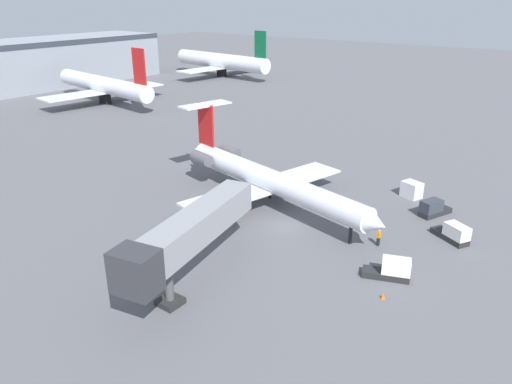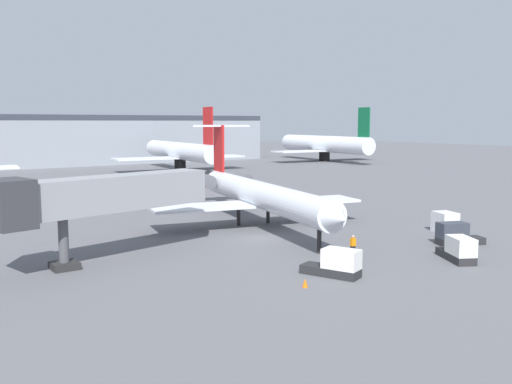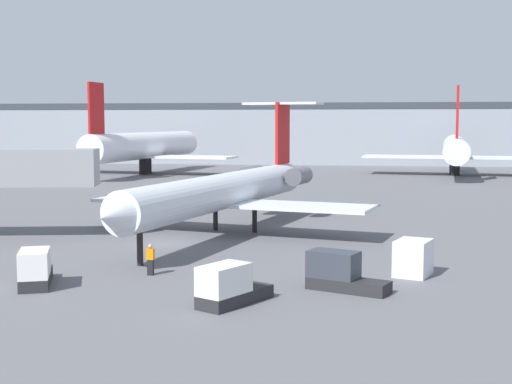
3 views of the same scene
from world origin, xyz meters
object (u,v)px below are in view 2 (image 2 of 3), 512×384
object	(u,v)px
jet_bridge	(95,196)
ground_crew_marshaller	(353,246)
parked_airliner_centre	(180,151)
baggage_tug_trailing	(336,264)
parked_airliner_east_mid	(325,144)
baggage_tug_lead	(458,250)
cargo_container_uld	(445,222)
baggage_tug_spare	(456,235)
traffic_cone_near	(305,283)
regional_jet	(257,193)

from	to	relation	value
jet_bridge	ground_crew_marshaller	distance (m)	19.64
jet_bridge	parked_airliner_centre	bearing A→B (deg)	57.27
baggage_tug_trailing	parked_airliner_east_mid	size ratio (longest dim) A/B	0.12
jet_bridge	baggage_tug_lead	bearing A→B (deg)	-35.00
baggage_tug_trailing	cargo_container_uld	distance (m)	19.59
baggage_tug_spare	traffic_cone_near	bearing A→B (deg)	-173.65
baggage_tug_spare	traffic_cone_near	xyz separation A→B (m)	(-18.42, -2.05, -0.56)
jet_bridge	baggage_tug_trailing	xyz separation A→B (m)	(11.64, -13.05, -4.08)
traffic_cone_near	baggage_tug_lead	bearing A→B (deg)	-6.63
cargo_container_uld	traffic_cone_near	size ratio (longest dim) A/B	4.80
ground_crew_marshaller	baggage_tug_trailing	size ratio (longest dim) A/B	0.40
jet_bridge	traffic_cone_near	bearing A→B (deg)	-58.84
baggage_tug_lead	traffic_cone_near	distance (m)	13.67
baggage_tug_lead	cargo_container_uld	distance (m)	11.43
jet_bridge	baggage_tug_spare	xyz separation A→B (m)	(26.72, -11.69, -4.08)
baggage_tug_lead	baggage_tug_spare	bearing A→B (deg)	36.75
parked_airliner_centre	traffic_cone_near	bearing A→B (deg)	-113.20
ground_crew_marshaller	baggage_tug_lead	xyz separation A→B (m)	(5.28, -5.61, -0.02)
parked_airliner_centre	parked_airliner_east_mid	world-z (taller)	parked_airliner_east_mid
cargo_container_uld	parked_airliner_centre	world-z (taller)	parked_airliner_centre
jet_bridge	parked_airliner_centre	xyz separation A→B (m)	(42.62, 66.33, -0.81)
ground_crew_marshaller	baggage_tug_lead	world-z (taller)	baggage_tug_lead
parked_airliner_east_mid	regional_jet	bearing A→B (deg)	-136.67
baggage_tug_spare	cargo_container_uld	distance (m)	5.40
cargo_container_uld	traffic_cone_near	distance (m)	23.00
jet_bridge	parked_airliner_east_mid	distance (m)	112.04
jet_bridge	baggage_tug_trailing	size ratio (longest dim) A/B	4.05
traffic_cone_near	baggage_tug_spare	bearing A→B (deg)	6.35
baggage_tug_lead	parked_airliner_centre	bearing A→B (deg)	75.74
regional_jet	ground_crew_marshaller	world-z (taller)	regional_jet
baggage_tug_spare	parked_airliner_centre	size ratio (longest dim) A/B	0.13
jet_bridge	parked_airliner_east_mid	xyz separation A→B (m)	(87.29, 70.25, -0.50)
baggage_tug_lead	parked_airliner_centre	world-z (taller)	parked_airliner_centre
ground_crew_marshaller	parked_airliner_east_mid	distance (m)	106.78
baggage_tug_trailing	baggage_tug_spare	bearing A→B (deg)	5.18
regional_jet	parked_airliner_centre	size ratio (longest dim) A/B	0.94
baggage_tug_lead	baggage_tug_trailing	size ratio (longest dim) A/B	0.98
cargo_container_uld	regional_jet	bearing A→B (deg)	133.37
regional_jet	parked_airliner_east_mid	world-z (taller)	parked_airliner_east_mid
cargo_container_uld	baggage_tug_trailing	bearing A→B (deg)	-164.61
regional_jet	baggage_tug_lead	size ratio (longest dim) A/B	7.51
regional_jet	traffic_cone_near	distance (m)	21.55
baggage_tug_lead	traffic_cone_near	size ratio (longest dim) A/B	7.59
ground_crew_marshaller	parked_airliner_east_mid	bearing A→B (deg)	48.51
jet_bridge	cargo_container_uld	size ratio (longest dim) A/B	6.51
regional_jet	parked_airliner_centre	distance (m)	65.87
baggage_tug_trailing	baggage_tug_spare	xyz separation A→B (m)	(15.08, 1.37, 0.00)
baggage_tug_lead	traffic_cone_near	bearing A→B (deg)	173.37
regional_jet	jet_bridge	distance (m)	19.04
regional_jet	cargo_container_uld	bearing A→B (deg)	-46.63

